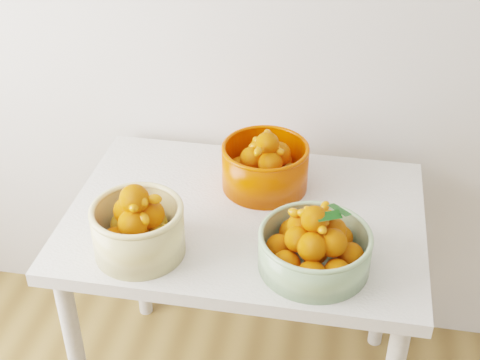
# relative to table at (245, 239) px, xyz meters

# --- Properties ---
(table) EXTENTS (1.00, 0.70, 0.75)m
(table) POSITION_rel_table_xyz_m (0.00, 0.00, 0.00)
(table) COLOR silver
(table) RESTS_ON ground
(bowl_cream) EXTENTS (0.32, 0.32, 0.21)m
(bowl_cream) POSITION_rel_table_xyz_m (-0.24, -0.21, 0.17)
(bowl_cream) COLOR #D6C381
(bowl_cream) RESTS_ON table
(bowl_green) EXTENTS (0.38, 0.38, 0.18)m
(bowl_green) POSITION_rel_table_xyz_m (0.21, -0.19, 0.16)
(bowl_green) COLOR #89AA7B
(bowl_green) RESTS_ON table
(bowl_orange) EXTENTS (0.33, 0.33, 0.18)m
(bowl_orange) POSITION_rel_table_xyz_m (0.03, 0.15, 0.17)
(bowl_orange) COLOR #D33300
(bowl_orange) RESTS_ON table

